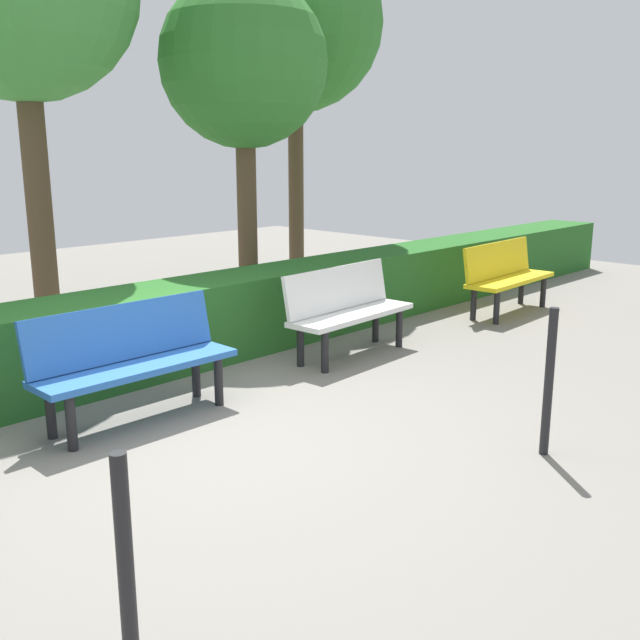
% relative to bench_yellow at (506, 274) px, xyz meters
% --- Properties ---
extents(ground_plane, '(19.76, 19.76, 0.00)m').
position_rel_bench_yellow_xyz_m(ground_plane, '(5.02, 0.50, -0.48)').
color(ground_plane, gray).
extents(bench_yellow, '(1.54, 0.52, 0.86)m').
position_rel_bench_yellow_xyz_m(bench_yellow, '(0.00, 0.00, 0.00)').
color(bench_yellow, yellow).
rests_on(bench_yellow, ground_plane).
extents(bench_white, '(1.48, 0.53, 0.86)m').
position_rel_bench_yellow_xyz_m(bench_white, '(2.74, -0.15, -0.00)').
color(bench_white, white).
rests_on(bench_white, ground_plane).
extents(bench_blue, '(1.54, 0.47, 0.86)m').
position_rel_bench_yellow_xyz_m(bench_blue, '(5.12, -0.14, 0.00)').
color(bench_blue, blue).
rests_on(bench_blue, ground_plane).
extents(hedge_row, '(15.76, 0.74, 0.76)m').
position_rel_bench_yellow_xyz_m(hedge_row, '(3.90, -1.05, -0.10)').
color(hedge_row, '#266023').
rests_on(hedge_row, ground_plane).
extents(tree_near, '(2.43, 2.43, 4.88)m').
position_rel_bench_yellow_xyz_m(tree_near, '(0.49, -3.15, 3.16)').
color(tree_near, brown).
rests_on(tree_near, ground_plane).
extents(tree_mid, '(1.94, 1.94, 3.90)m').
position_rel_bench_yellow_xyz_m(tree_mid, '(2.18, -2.26, 2.42)').
color(tree_mid, brown).
rests_on(tree_mid, ground_plane).
extents(railing_post_mid, '(0.06, 0.06, 1.00)m').
position_rel_bench_yellow_xyz_m(railing_post_mid, '(3.59, 2.39, 0.02)').
color(railing_post_mid, black).
rests_on(railing_post_mid, ground_plane).
extents(railing_post_far, '(0.06, 0.06, 1.00)m').
position_rel_bench_yellow_xyz_m(railing_post_far, '(6.72, 2.39, 0.02)').
color(railing_post_far, black).
rests_on(railing_post_far, ground_plane).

